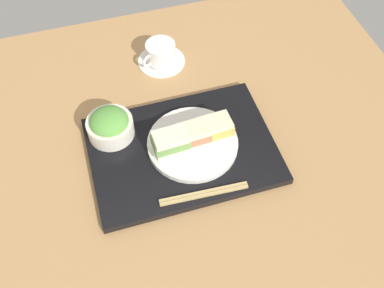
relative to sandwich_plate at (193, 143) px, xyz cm
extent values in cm
cube|color=tan|center=(-6.85, 5.54, -4.17)|extent=(140.00, 100.00, 3.00)
cube|color=black|center=(-2.62, -0.07, -1.69)|extent=(44.20, 31.70, 1.97)
cylinder|color=silver|center=(0.00, 0.00, 0.00)|extent=(21.89, 21.89, 1.41)
cube|color=#EFE5C1|center=(-5.56, -0.50, 1.47)|extent=(7.98, 5.51, 1.53)
cube|color=#669347|center=(-5.56, -0.50, 3.40)|extent=(8.52, 5.72, 2.34)
cube|color=#EFE5C1|center=(-5.56, -0.50, 5.34)|extent=(7.98, 5.51, 1.53)
cube|color=beige|center=(0.00, 0.00, 1.43)|extent=(7.98, 5.51, 1.46)
cube|color=#CC6B4C|center=(0.00, 0.00, 3.35)|extent=(8.06, 5.65, 2.39)
cube|color=beige|center=(0.00, 0.00, 5.28)|extent=(7.98, 5.51, 1.46)
cube|color=beige|center=(5.56, 0.50, 1.35)|extent=(7.98, 5.51, 1.29)
cube|color=gold|center=(5.56, 0.50, 3.31)|extent=(8.57, 5.72, 2.63)
cube|color=beige|center=(5.56, 0.50, 5.27)|extent=(7.98, 5.51, 1.29)
cylinder|color=silver|center=(-18.07, 9.13, 1.63)|extent=(11.30, 11.30, 4.66)
ellipsoid|color=#5B9E42|center=(-18.07, 9.13, 3.96)|extent=(9.42, 9.42, 5.18)
cube|color=tan|center=(-1.53, -14.20, -0.35)|extent=(20.30, 1.82, 0.70)
cube|color=tan|center=(-1.49, -13.41, -0.35)|extent=(20.30, 1.82, 0.70)
cylinder|color=white|center=(0.34, 32.21, -2.27)|extent=(13.44, 13.44, 0.80)
cylinder|color=white|center=(0.34, 32.21, 0.89)|extent=(8.37, 8.37, 5.52)
cylinder|color=#382111|center=(0.34, 32.21, 3.25)|extent=(7.70, 7.70, 0.40)
torus|color=white|center=(-3.81, 29.83, 0.89)|extent=(3.77, 2.63, 3.89)
camera|label=1|loc=(-18.21, -60.23, 86.54)|focal=41.63mm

